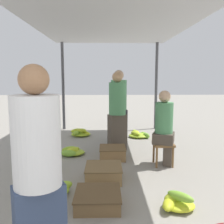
% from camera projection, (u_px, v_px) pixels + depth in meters
% --- Properties ---
extents(canopy_post_back_left, '(0.08, 0.08, 2.48)m').
position_uv_depth(canopy_post_back_left, '(63.00, 87.00, 7.15)').
color(canopy_post_back_left, '#4C4C51').
rests_on(canopy_post_back_left, ground).
extents(canopy_post_back_right, '(0.08, 0.08, 2.48)m').
position_uv_depth(canopy_post_back_right, '(156.00, 86.00, 7.21)').
color(canopy_post_back_right, '#4C4C51').
rests_on(canopy_post_back_right, ground).
extents(canopy_tarp, '(3.08, 6.07, 0.04)m').
position_uv_depth(canopy_tarp, '(112.00, 18.00, 4.20)').
color(canopy_tarp, '#B2B2B7').
rests_on(canopy_tarp, canopy_post_front_left).
extents(vendor_foreground, '(0.46, 0.46, 1.60)m').
position_uv_depth(vendor_foreground, '(38.00, 173.00, 1.78)').
color(vendor_foreground, '#384766').
rests_on(vendor_foreground, ground).
extents(stool, '(0.34, 0.34, 0.39)m').
position_uv_depth(stool, '(163.00, 147.00, 4.29)').
color(stool, brown).
rests_on(stool, ground).
extents(vendor_seated, '(0.43, 0.43, 1.29)m').
position_uv_depth(vendor_seated, '(165.00, 127.00, 4.25)').
color(vendor_seated, '#4C4238').
rests_on(vendor_seated, ground).
extents(banana_pile_left_0, '(0.47, 0.45, 0.16)m').
position_uv_depth(banana_pile_left_0, '(72.00, 152.00, 4.87)').
color(banana_pile_left_0, '#9BC230').
rests_on(banana_pile_left_0, ground).
extents(banana_pile_left_1, '(0.44, 0.36, 0.18)m').
position_uv_depth(banana_pile_left_1, '(46.00, 166.00, 4.06)').
color(banana_pile_left_1, yellow).
rests_on(banana_pile_left_1, ground).
extents(banana_pile_left_2, '(0.60, 0.47, 0.29)m').
position_uv_depth(banana_pile_left_2, '(49.00, 187.00, 3.24)').
color(banana_pile_left_2, '#97C131').
rests_on(banana_pile_left_2, ground).
extents(banana_pile_left_3, '(0.54, 0.54, 0.22)m').
position_uv_depth(banana_pile_left_3, '(80.00, 133.00, 6.45)').
color(banana_pile_left_3, '#CDD627').
rests_on(banana_pile_left_3, ground).
extents(banana_pile_right_0, '(0.53, 0.55, 0.17)m').
position_uv_depth(banana_pile_right_0, '(139.00, 135.00, 6.32)').
color(banana_pile_right_0, '#AFCA2D').
rests_on(banana_pile_right_0, ground).
extents(banana_pile_right_1, '(0.43, 0.36, 0.22)m').
position_uv_depth(banana_pile_right_1, '(176.00, 203.00, 2.87)').
color(banana_pile_right_1, '#B9CE2B').
rests_on(banana_pile_right_1, ground).
extents(crate_near, '(0.48, 0.48, 0.22)m').
position_uv_depth(crate_near, '(113.00, 153.00, 4.65)').
color(crate_near, olive).
rests_on(crate_near, ground).
extents(crate_mid, '(0.54, 0.54, 0.21)m').
position_uv_depth(crate_mid, '(104.00, 173.00, 3.70)').
color(crate_mid, '#9E7A4C').
rests_on(crate_mid, ground).
extents(crate_far, '(0.54, 0.54, 0.17)m').
position_uv_depth(crate_far, '(98.00, 199.00, 2.94)').
color(crate_far, brown).
rests_on(crate_far, ground).
extents(shopper_walking_mid, '(0.40, 0.40, 1.67)m').
position_uv_depth(shopper_walking_mid, '(119.00, 106.00, 5.67)').
color(shopper_walking_mid, '#2D2D33').
rests_on(shopper_walking_mid, ground).
extents(shopper_walking_far, '(0.45, 0.45, 1.62)m').
position_uv_depth(shopper_walking_far, '(117.00, 110.00, 5.10)').
color(shopper_walking_far, '#4C4238').
rests_on(shopper_walking_far, ground).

